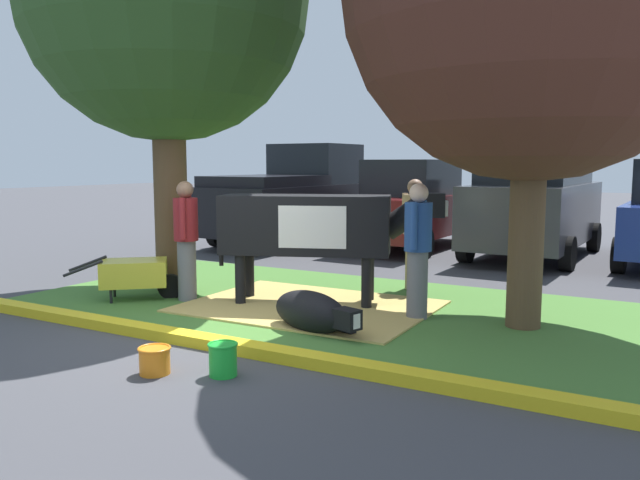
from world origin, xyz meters
name	(u,v)px	position (x,y,z in m)	size (l,w,h in m)	color
ground_plane	(197,335)	(0.00, 0.00, 0.00)	(80.00, 80.00, 0.00)	#424247
grass_island	(327,305)	(0.57, 2.04, 0.01)	(8.39, 4.41, 0.02)	#477A33
curb_yellow	(220,344)	(0.57, -0.32, 0.06)	(9.59, 0.24, 0.12)	yellow
hay_bedding	(309,307)	(0.44, 1.77, 0.03)	(3.20, 2.40, 0.04)	tan
cow_holstein	(313,226)	(0.37, 2.01, 1.10)	(3.02, 1.54, 1.55)	black
calf_lying	(312,312)	(1.08, 0.75, 0.24)	(1.33, 0.78, 0.48)	black
person_handler	(414,231)	(1.21, 3.63, 0.92)	(0.49, 0.34, 1.71)	#9E7F5B
person_visitor_near	(186,237)	(-1.29, 1.31, 0.92)	(0.34, 0.47, 1.70)	slate
person_visitor_far	(418,247)	(1.92, 1.90, 0.92)	(0.34, 0.53, 1.71)	slate
wheelbarrow	(136,274)	(-1.97, 1.00, 0.39)	(1.39, 1.31, 0.63)	gold
bucket_orange	(155,360)	(0.54, -1.23, 0.13)	(0.31, 0.31, 0.26)	orange
bucket_green	(223,359)	(1.13, -0.96, 0.16)	(0.28, 0.28, 0.31)	green
pickup_truck_black	(298,197)	(-3.53, 7.96, 1.11)	(2.38, 5.47, 2.42)	black
sedan_silver	(412,205)	(-0.63, 8.25, 0.98)	(2.15, 4.46, 2.02)	maroon
suv_dark_grey	(535,196)	(2.12, 8.17, 1.27)	(2.26, 4.67, 2.52)	#3D3D42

